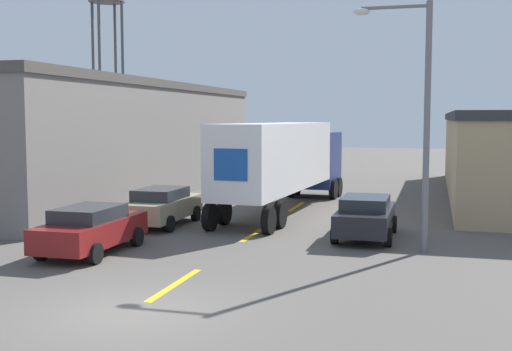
{
  "coord_description": "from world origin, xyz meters",
  "views": [
    {
      "loc": [
        6.29,
        -12.4,
        4.23
      ],
      "look_at": [
        -0.06,
        10.38,
        2.11
      ],
      "focal_mm": 45.0,
      "sensor_mm": 36.0,
      "label": 1
    }
  ],
  "objects_px": {
    "parked_car_left_near": "(91,228)",
    "street_lamp": "(418,108)",
    "parked_car_left_far": "(162,206)",
    "semi_truck": "(286,158)",
    "parked_car_right_mid": "(366,216)"
  },
  "relations": [
    {
      "from": "parked_car_left_near",
      "to": "street_lamp",
      "type": "xyz_separation_m",
      "value": [
        9.77,
        3.05,
        3.76
      ]
    },
    {
      "from": "parked_car_left_far",
      "to": "parked_car_left_near",
      "type": "bearing_deg",
      "value": -90.0
    },
    {
      "from": "parked_car_right_mid",
      "to": "street_lamp",
      "type": "xyz_separation_m",
      "value": [
        1.75,
        -1.84,
        3.76
      ]
    },
    {
      "from": "semi_truck",
      "to": "street_lamp",
      "type": "height_order",
      "value": "street_lamp"
    },
    {
      "from": "parked_car_left_far",
      "to": "street_lamp",
      "type": "height_order",
      "value": "street_lamp"
    },
    {
      "from": "parked_car_right_mid",
      "to": "parked_car_left_near",
      "type": "bearing_deg",
      "value": -148.67
    },
    {
      "from": "parked_car_right_mid",
      "to": "parked_car_left_far",
      "type": "distance_m",
      "value": 8.04
    },
    {
      "from": "street_lamp",
      "to": "semi_truck",
      "type": "bearing_deg",
      "value": 127.88
    },
    {
      "from": "parked_car_left_near",
      "to": "street_lamp",
      "type": "height_order",
      "value": "street_lamp"
    },
    {
      "from": "semi_truck",
      "to": "parked_car_left_near",
      "type": "height_order",
      "value": "semi_truck"
    },
    {
      "from": "semi_truck",
      "to": "parked_car_right_mid",
      "type": "relative_size",
      "value": 3.18
    },
    {
      "from": "semi_truck",
      "to": "parked_car_left_far",
      "type": "height_order",
      "value": "semi_truck"
    },
    {
      "from": "parked_car_left_far",
      "to": "parked_car_left_near",
      "type": "relative_size",
      "value": 1.0
    },
    {
      "from": "semi_truck",
      "to": "parked_car_right_mid",
      "type": "height_order",
      "value": "semi_truck"
    },
    {
      "from": "semi_truck",
      "to": "parked_car_right_mid",
      "type": "distance_m",
      "value": 7.4
    }
  ]
}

